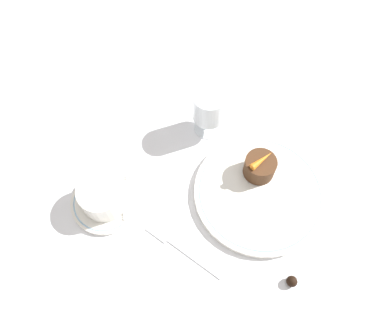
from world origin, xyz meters
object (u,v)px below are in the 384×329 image
wine_glass (209,108)px  dinner_plate (259,193)px  fork (175,244)px  dessert_cake (260,167)px  coffee_cup (103,195)px

wine_glass → dinner_plate: bearing=-99.2°
dinner_plate → fork: dinner_plate is taller
dessert_cake → fork: bearing=-179.5°
fork → dessert_cake: size_ratio=2.67×
coffee_cup → fork: coffee_cup is taller
wine_glass → dessert_cake: (-0.00, -0.16, -0.04)m
coffee_cup → fork: 0.18m
dinner_plate → wine_glass: wine_glass is taller
wine_glass → fork: wine_glass is taller
wine_glass → dessert_cake: wine_glass is taller
dessert_cake → wine_glass: bearing=89.6°
fork → dessert_cake: (0.24, 0.00, 0.03)m
coffee_cup → fork: size_ratio=0.69×
dinner_plate → dessert_cake: (0.03, 0.04, 0.03)m
dinner_plate → wine_glass: bearing=80.8°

